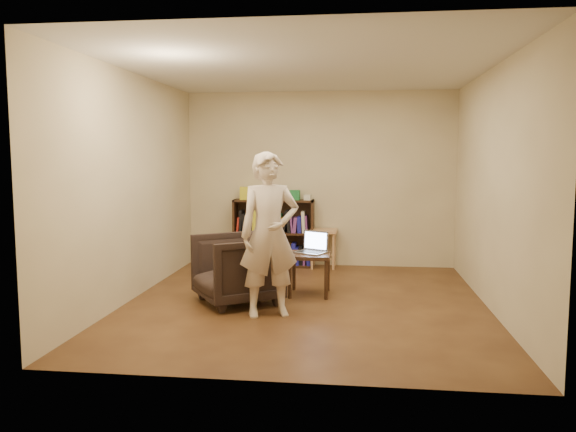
# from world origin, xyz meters

# --- Properties ---
(floor) EXTENTS (4.50, 4.50, 0.00)m
(floor) POSITION_xyz_m (0.00, 0.00, 0.00)
(floor) COLOR #402414
(floor) RESTS_ON ground
(ceiling) EXTENTS (4.50, 4.50, 0.00)m
(ceiling) POSITION_xyz_m (0.00, 0.00, 2.60)
(ceiling) COLOR silver
(ceiling) RESTS_ON wall_back
(wall_back) EXTENTS (4.00, 0.00, 4.00)m
(wall_back) POSITION_xyz_m (0.00, 2.25, 1.30)
(wall_back) COLOR beige
(wall_back) RESTS_ON floor
(wall_left) EXTENTS (0.00, 4.50, 4.50)m
(wall_left) POSITION_xyz_m (-2.00, 0.00, 1.30)
(wall_left) COLOR beige
(wall_left) RESTS_ON floor
(wall_right) EXTENTS (0.00, 4.50, 4.50)m
(wall_right) POSITION_xyz_m (2.00, 0.00, 1.30)
(wall_right) COLOR beige
(wall_right) RESTS_ON floor
(bookshelf) EXTENTS (1.20, 0.30, 1.00)m
(bookshelf) POSITION_xyz_m (-0.67, 2.09, 0.44)
(bookshelf) COLOR black
(bookshelf) RESTS_ON floor
(box_yellow) EXTENTS (0.25, 0.20, 0.19)m
(box_yellow) POSITION_xyz_m (-1.06, 2.08, 1.09)
(box_yellow) COLOR gold
(box_yellow) RESTS_ON bookshelf
(red_cloth) EXTENTS (0.28, 0.21, 0.09)m
(red_cloth) POSITION_xyz_m (-0.74, 2.05, 1.04)
(red_cloth) COLOR maroon
(red_cloth) RESTS_ON bookshelf
(box_green) EXTENTS (0.15, 0.15, 0.15)m
(box_green) POSITION_xyz_m (-0.35, 2.07, 1.07)
(box_green) COLOR #1D7037
(box_green) RESTS_ON bookshelf
(box_white) EXTENTS (0.11, 0.11, 0.08)m
(box_white) POSITION_xyz_m (-0.16, 2.08, 1.04)
(box_white) COLOR silver
(box_white) RESTS_ON bookshelf
(stool) EXTENTS (0.39, 0.39, 0.57)m
(stool) POSITION_xyz_m (0.08, 2.03, 0.46)
(stool) COLOR #AA7B53
(stool) RESTS_ON floor
(armchair) EXTENTS (1.17, 1.17, 0.78)m
(armchair) POSITION_xyz_m (-0.77, -0.09, 0.39)
(armchair) COLOR black
(armchair) RESTS_ON floor
(side_table) EXTENTS (0.49, 0.49, 0.50)m
(side_table) POSITION_xyz_m (0.01, 0.38, 0.41)
(side_table) COLOR black
(side_table) RESTS_ON floor
(laptop) EXTENTS (0.42, 0.39, 0.26)m
(laptop) POSITION_xyz_m (0.04, 0.44, 0.56)
(laptop) COLOR #A9A9AD
(laptop) RESTS_ON side_table
(person) EXTENTS (0.72, 0.60, 1.69)m
(person) POSITION_xyz_m (-0.32, -0.54, 0.85)
(person) COLOR beige
(person) RESTS_ON floor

